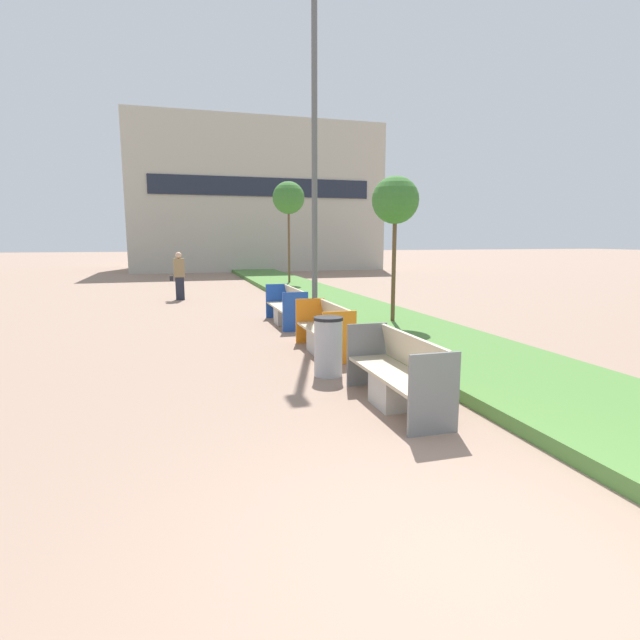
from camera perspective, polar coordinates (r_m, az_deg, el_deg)
The scene contains 11 objects.
ground_plane at distance 3.86m, azimuth 16.54°, elevation -25.41°, with size 180.00×180.00×0.00m, color #8E7260.
planter_grass_strip at distance 15.61m, azimuth 2.63°, elevation 1.56°, with size 2.80×120.00×0.18m.
building_backdrop at distance 38.16m, azimuth -7.63°, elevation 13.44°, with size 17.15×8.92×10.05m.
bench_grey_frame at distance 6.64m, azimuth 8.89°, elevation -6.67°, with size 0.65×2.06×0.94m.
bench_orange_frame at distance 9.64m, azimuth 0.59°, elevation -1.58°, with size 0.65×1.99×0.94m.
bench_blue_frame at distance 12.91m, azimuth -3.80°, elevation 1.20°, with size 0.65×2.26×0.94m.
litter_bin at distance 7.96m, azimuth 0.96°, elevation -3.04°, with size 0.47×0.47×0.96m.
street_lamp_post at distance 12.76m, azimuth -0.64°, elevation 21.71°, with size 0.24×0.44×9.08m.
sapling_tree_near at distance 12.31m, azimuth 8.60°, elevation 13.26°, with size 1.12×1.12×3.65m.
sapling_tree_far at distance 23.35m, azimuth -3.62°, elevation 13.72°, with size 1.46×1.46×4.76m.
pedestrian_walking at distance 18.66m, azimuth -15.80°, elevation 4.89°, with size 0.53×0.24×1.72m.
Camera 1 is at (-1.80, -2.64, 2.17)m, focal length 28.00 mm.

